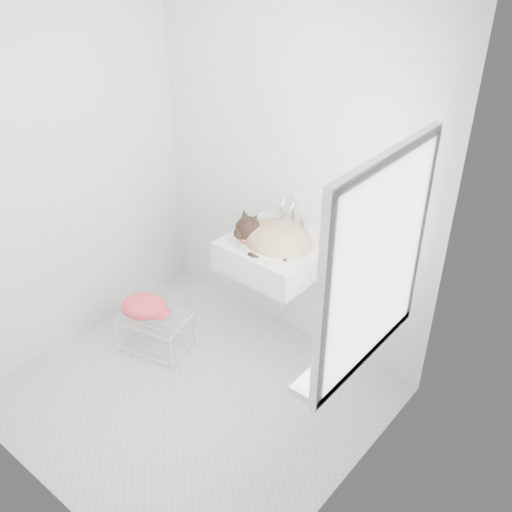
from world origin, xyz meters
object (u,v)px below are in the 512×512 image
Objects in this scene: cat at (273,238)px; sink at (274,242)px; wire_rack at (155,330)px; bottle_b at (350,347)px; bottle_a at (331,365)px; bottle_c at (370,328)px.

sink is at bearing 111.11° from cat.
sink is at bearing 42.45° from wire_rack.
sink is 1.08m from bottle_b.
cat is (0.01, -0.02, 0.04)m from sink.
bottle_a is (0.93, -0.73, 0.00)m from sink.
sink reaches higher than bottle_b.
bottle_c is (0.00, 0.20, 0.00)m from bottle_b.
wire_rack is (-0.61, -0.56, -0.70)m from sink.
cat is 3.35× the size of bottle_c.
bottle_a reaches higher than bottle_c.
cat is at bearing 159.10° from bottle_c.
cat is 1.07m from bottle_b.
bottle_c is at bearing 90.00° from bottle_a.
bottle_b is at bearing 90.00° from bottle_a.
bottle_b reaches higher than bottle_c.
wire_rack is 1.69m from bottle_b.
wire_rack is 1.70m from bottle_c.
cat is 0.98m from bottle_c.
cat is 1.14× the size of wire_rack.
sink is 1.36× the size of wire_rack.
bottle_b is at bearing -0.17° from wire_rack.
sink is at bearing 148.65° from bottle_b.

